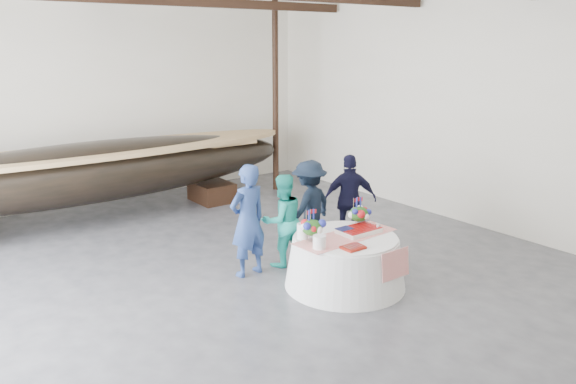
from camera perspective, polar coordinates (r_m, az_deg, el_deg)
floor at (r=8.42m, az=-2.93°, el=-9.49°), size 10.00×12.00×0.01m
wall_back at (r=13.15m, az=-17.99°, el=8.85°), size 10.00×0.02×4.50m
wall_right at (r=11.30m, az=18.67°, el=7.92°), size 0.02×12.00×4.50m
pavilion_structure at (r=8.34m, az=-6.45°, el=18.45°), size 9.80×11.76×4.50m
longboat_display at (r=11.63m, az=-19.11°, el=1.98°), size 8.65×1.73×1.62m
banquet_table at (r=8.32m, az=5.82°, el=-7.01°), size 1.77×1.77×0.76m
tabletop_items at (r=8.20m, az=5.11°, el=-3.38°), size 1.66×0.95×0.40m
guest_woman_blue at (r=8.52m, az=-4.10°, el=-2.91°), size 0.67×0.47×1.75m
guest_woman_teal at (r=8.91m, az=-0.58°, el=-2.90°), size 0.79×0.65×1.50m
guest_man_left at (r=9.47m, az=2.16°, el=-1.52°), size 1.15×0.84×1.60m
guest_man_right at (r=9.90m, az=6.29°, el=-0.80°), size 1.01×0.83×1.62m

